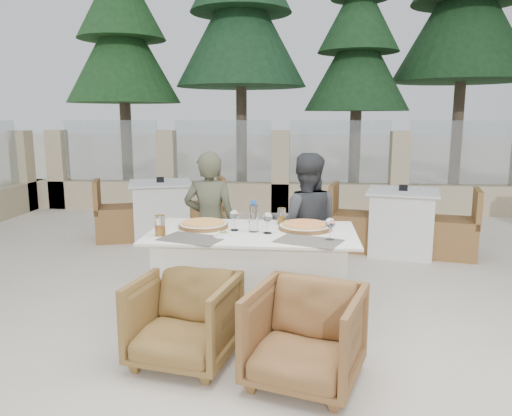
# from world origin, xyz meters

# --- Properties ---
(ground) EXTENTS (80.00, 80.00, 0.00)m
(ground) POSITION_xyz_m (0.00, 0.00, 0.00)
(ground) COLOR beige
(ground) RESTS_ON ground
(sand_patch) EXTENTS (30.00, 16.00, 0.01)m
(sand_patch) POSITION_xyz_m (0.00, 14.00, 0.01)
(sand_patch) COLOR beige
(sand_patch) RESTS_ON ground
(perimeter_wall_far) EXTENTS (10.00, 0.34, 1.60)m
(perimeter_wall_far) POSITION_xyz_m (0.00, 4.80, 0.80)
(perimeter_wall_far) COLOR #C7B48C
(perimeter_wall_far) RESTS_ON ground
(pine_far_left) EXTENTS (2.42, 2.42, 5.50)m
(pine_far_left) POSITION_xyz_m (-3.50, 7.00, 2.75)
(pine_far_left) COLOR #204C21
(pine_far_left) RESTS_ON ground
(pine_mid_left) EXTENTS (2.86, 2.86, 6.50)m
(pine_mid_left) POSITION_xyz_m (-1.00, 7.50, 3.25)
(pine_mid_left) COLOR #1D4525
(pine_mid_left) RESTS_ON ground
(pine_centre) EXTENTS (2.20, 2.20, 5.00)m
(pine_centre) POSITION_xyz_m (1.50, 7.20, 2.50)
(pine_centre) COLOR #1C4220
(pine_centre) RESTS_ON ground
(pine_mid_right) EXTENTS (2.99, 2.99, 6.80)m
(pine_mid_right) POSITION_xyz_m (3.80, 7.80, 3.40)
(pine_mid_right) COLOR #18391B
(pine_mid_right) RESTS_ON ground
(dining_table) EXTENTS (1.60, 0.90, 0.77)m
(dining_table) POSITION_xyz_m (-0.01, -0.03, 0.39)
(dining_table) COLOR white
(dining_table) RESTS_ON ground
(placemat_near_left) EXTENTS (0.52, 0.43, 0.00)m
(placemat_near_left) POSITION_xyz_m (-0.43, -0.30, 0.77)
(placemat_near_left) COLOR #56524A
(placemat_near_left) RESTS_ON dining_table
(placemat_near_right) EXTENTS (0.53, 0.45, 0.00)m
(placemat_near_right) POSITION_xyz_m (0.42, -0.30, 0.77)
(placemat_near_right) COLOR #605C53
(placemat_near_right) RESTS_ON dining_table
(pizza_left) EXTENTS (0.51, 0.51, 0.05)m
(pizza_left) POSITION_xyz_m (-0.42, 0.07, 0.80)
(pizza_left) COLOR orange
(pizza_left) RESTS_ON dining_table
(pizza_right) EXTENTS (0.52, 0.52, 0.05)m
(pizza_right) POSITION_xyz_m (0.40, 0.08, 0.80)
(pizza_right) COLOR #F25921
(pizza_right) RESTS_ON dining_table
(water_bottle) EXTENTS (0.09, 0.09, 0.25)m
(water_bottle) POSITION_xyz_m (-0.00, -0.03, 0.89)
(water_bottle) COLOR #A1BAD4
(water_bottle) RESTS_ON dining_table
(wine_glass_centre) EXTENTS (0.10, 0.10, 0.18)m
(wine_glass_centre) POSITION_xyz_m (-0.15, -0.01, 0.86)
(wine_glass_centre) COLOR white
(wine_glass_centre) RESTS_ON dining_table
(wine_glass_near) EXTENTS (0.08, 0.08, 0.18)m
(wine_glass_near) POSITION_xyz_m (0.11, -0.08, 0.86)
(wine_glass_near) COLOR silver
(wine_glass_near) RESTS_ON dining_table
(wine_glass_corner) EXTENTS (0.08, 0.08, 0.18)m
(wine_glass_corner) POSITION_xyz_m (0.57, -0.25, 0.86)
(wine_glass_corner) COLOR white
(wine_glass_corner) RESTS_ON dining_table
(beer_glass_left) EXTENTS (0.10, 0.10, 0.15)m
(beer_glass_left) POSITION_xyz_m (-0.69, -0.22, 0.85)
(beer_glass_left) COLOR orange
(beer_glass_left) RESTS_ON dining_table
(beer_glass_right) EXTENTS (0.09, 0.09, 0.14)m
(beer_glass_right) POSITION_xyz_m (0.20, 0.25, 0.84)
(beer_glass_right) COLOR #C0821B
(beer_glass_right) RESTS_ON dining_table
(olive_dish) EXTENTS (0.14, 0.14, 0.04)m
(olive_dish) POSITION_xyz_m (-0.21, -0.23, 0.79)
(olive_dish) COLOR white
(olive_dish) RESTS_ON dining_table
(armchair_far_left) EXTENTS (0.80, 0.81, 0.57)m
(armchair_far_left) POSITION_xyz_m (-0.51, 0.93, 0.28)
(armchair_far_left) COLOR olive
(armchair_far_left) RESTS_ON ground
(armchair_far_right) EXTENTS (0.70, 0.71, 0.55)m
(armchair_far_right) POSITION_xyz_m (0.48, 0.90, 0.27)
(armchair_far_right) COLOR brown
(armchair_far_right) RESTS_ON ground
(armchair_near_left) EXTENTS (0.76, 0.78, 0.60)m
(armchair_near_left) POSITION_xyz_m (-0.41, -0.68, 0.30)
(armchair_near_left) COLOR brown
(armchair_near_left) RESTS_ON ground
(armchair_near_right) EXTENTS (0.83, 0.84, 0.62)m
(armchair_near_right) POSITION_xyz_m (0.40, -0.87, 0.31)
(armchair_near_right) COLOR brown
(armchair_near_right) RESTS_ON ground
(diner_left) EXTENTS (0.50, 0.34, 1.34)m
(diner_left) POSITION_xyz_m (-0.48, 0.68, 0.67)
(diner_left) COLOR #4B4D38
(diner_left) RESTS_ON ground
(diner_right) EXTENTS (0.65, 0.51, 1.33)m
(diner_right) POSITION_xyz_m (0.40, 0.67, 0.67)
(diner_right) COLOR #393B3E
(diner_right) RESTS_ON ground
(bg_table_a) EXTENTS (1.81, 1.28, 0.77)m
(bg_table_a) POSITION_xyz_m (-1.54, 2.74, 0.39)
(bg_table_a) COLOR silver
(bg_table_a) RESTS_ON ground
(bg_table_b) EXTENTS (1.78, 1.15, 0.77)m
(bg_table_b) POSITION_xyz_m (1.58, 2.26, 0.39)
(bg_table_b) COLOR silver
(bg_table_b) RESTS_ON ground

